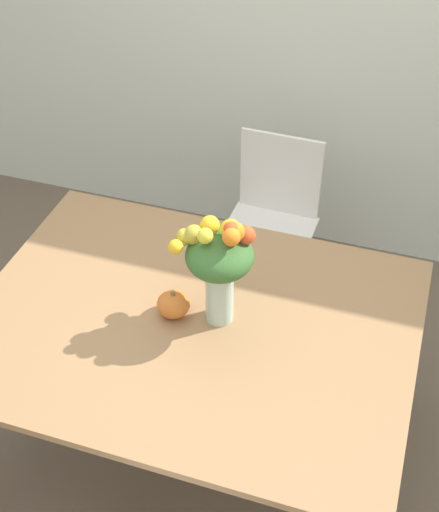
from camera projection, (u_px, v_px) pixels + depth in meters
name	position (u px, v px, depth m)	size (l,w,h in m)	color
ground_plane	(196.00, 445.00, 3.04)	(12.00, 12.00, 0.00)	brown
wall_back	(304.00, 0.00, 3.32)	(8.00, 0.06, 2.70)	silver
dining_table	(192.00, 335.00, 2.60)	(1.59, 1.20, 0.75)	#9E754C
flower_vase	(219.00, 262.00, 2.40)	(0.27, 0.24, 0.44)	#B2CCBC
pumpkin	(173.00, 304.00, 2.55)	(0.12, 0.12, 0.11)	orange
dining_chair_near_window	(271.00, 224.00, 3.45)	(0.43, 0.43, 0.89)	white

